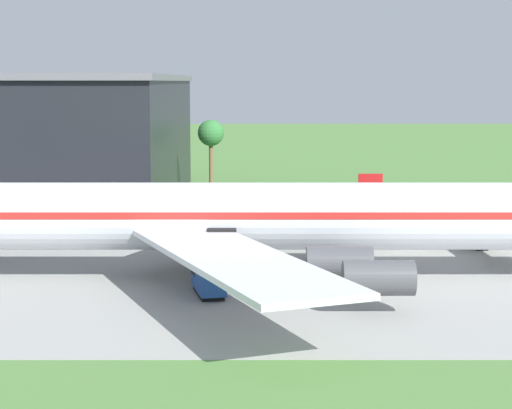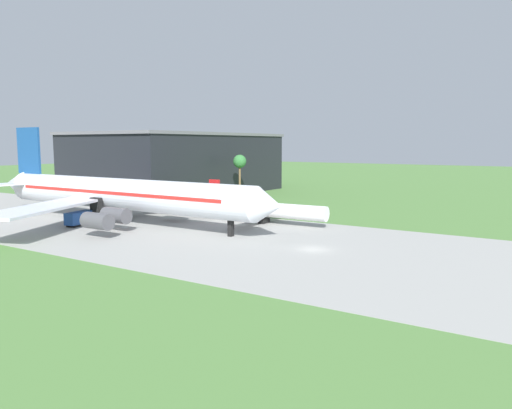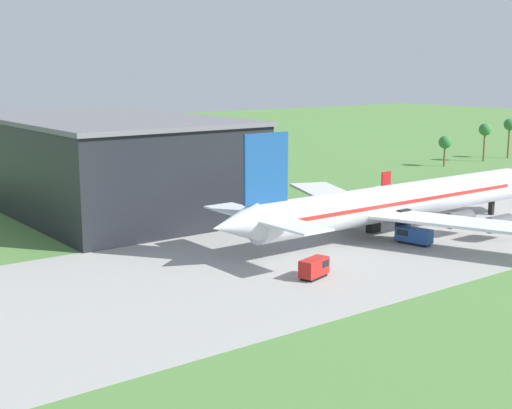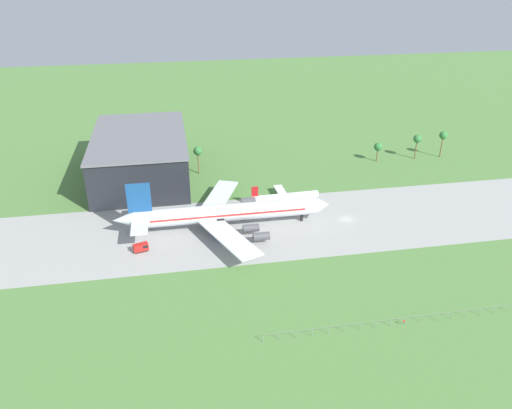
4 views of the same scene
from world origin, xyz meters
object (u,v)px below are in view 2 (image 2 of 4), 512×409
regional_aircraft (263,210)px  fuel_truck (80,218)px  terminal_building (180,163)px  jet_airliner (116,194)px

regional_aircraft → fuel_truck: (-26.50, -20.38, -1.18)m
regional_aircraft → terminal_building: (-51.89, 35.24, 6.39)m
jet_airliner → regional_aircraft: bearing=30.8°
regional_aircraft → fuel_truck: size_ratio=4.26×
jet_airliner → terminal_building: bearing=119.6°
jet_airliner → terminal_building: jet_airliner is taller
jet_airliner → fuel_truck: jet_airliner is taller
jet_airliner → terminal_building: 56.94m
terminal_building → fuel_truck: bearing=-65.5°
regional_aircraft → fuel_truck: 33.45m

